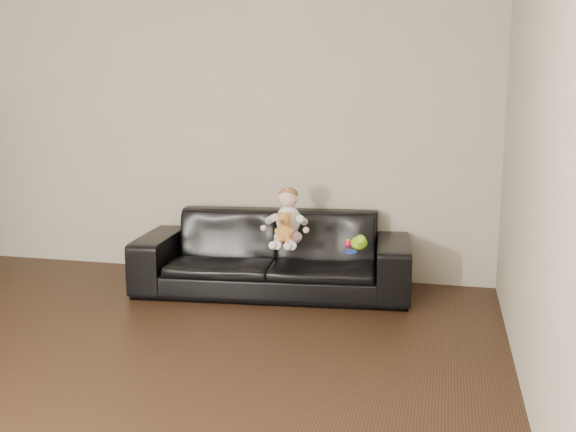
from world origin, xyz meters
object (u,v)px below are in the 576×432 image
(toy_rattle, at_px, (348,244))
(toy_blue_disc, at_px, (351,252))
(sofa, at_px, (273,253))
(teddy_bear, at_px, (285,228))
(baby, at_px, (288,220))
(toy_green, at_px, (359,243))

(toy_rattle, height_order, toy_blue_disc, toy_rattle)
(sofa, relative_size, teddy_bear, 9.33)
(sofa, relative_size, toy_rattle, 35.90)
(baby, distance_m, toy_rattle, 0.49)
(baby, height_order, toy_green, baby)
(sofa, distance_m, toy_green, 0.72)
(toy_green, height_order, toy_rattle, toy_green)
(toy_blue_disc, bearing_deg, baby, 165.40)
(teddy_bear, xyz_separation_m, toy_blue_disc, (0.49, 0.00, -0.15))
(baby, bearing_deg, toy_blue_disc, -32.82)
(baby, relative_size, teddy_bear, 1.94)
(teddy_bear, bearing_deg, toy_green, -3.40)
(toy_blue_disc, bearing_deg, toy_green, 63.38)
(baby, height_order, toy_rattle, baby)
(teddy_bear, distance_m, toy_green, 0.56)
(toy_rattle, bearing_deg, teddy_bear, -161.11)
(baby, xyz_separation_m, teddy_bear, (0.01, -0.13, -0.03))
(toy_green, bearing_deg, sofa, 167.98)
(toy_rattle, xyz_separation_m, toy_blue_disc, (0.04, -0.15, -0.02))
(toy_green, relative_size, toy_rattle, 2.49)
(toy_green, xyz_separation_m, toy_blue_disc, (-0.05, -0.10, -0.04))
(teddy_bear, relative_size, toy_blue_disc, 2.41)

